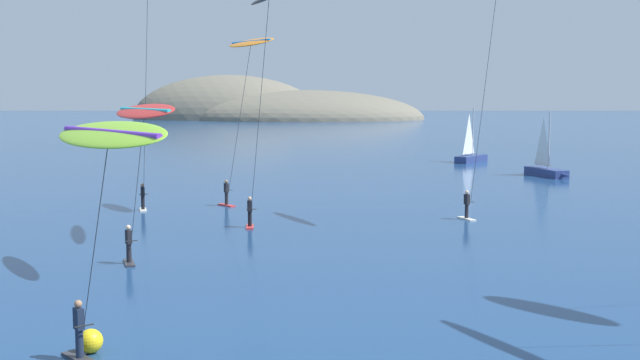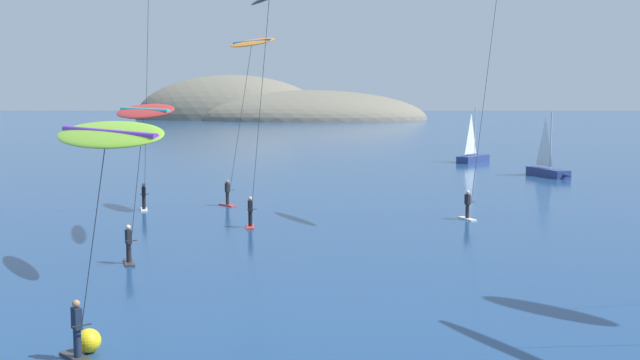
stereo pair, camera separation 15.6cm
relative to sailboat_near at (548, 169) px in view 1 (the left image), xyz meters
The scene contains 10 objects.
headland_island 151.89m from the sailboat_near, 103.60° to the left, with size 79.27×42.89×23.90m.
sailboat_near is the anchor object (origin of this frame).
sailboat_far 15.32m from the sailboat_near, 104.79° to the left, with size 4.45×5.26×5.70m.
kitesurfer_red 46.67m from the sailboat_near, 125.60° to the right, with size 4.21×5.45×7.02m.
kitesurfer_orange 33.12m from the sailboat_near, 139.57° to the right, with size 4.60×5.80×10.76m.
kitesurfer_pink 39.45m from the sailboat_near, 142.30° to the right, with size 3.15×6.38×13.58m.
kitesurfer_lime 56.24m from the sailboat_near, 116.64° to the right, with size 4.61×5.13×6.77m.
kitesurfer_cyan 29.82m from the sailboat_near, 112.10° to the right, with size 3.72×5.61×13.46m.
kitesurfer_black 39.12m from the sailboat_near, 126.51° to the right, with size 3.20×7.88×12.30m.
marker_buoy 54.60m from the sailboat_near, 118.82° to the right, with size 0.70×0.70×0.70m, color yellow.
Camera 1 is at (3.28, -12.18, 7.44)m, focal length 45.00 mm.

